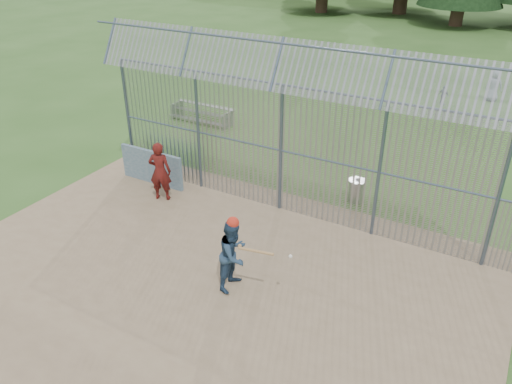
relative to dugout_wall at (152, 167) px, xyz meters
The scene contains 11 objects.
ground 5.47m from the dugout_wall, 32.23° to the right, with size 120.00×120.00×0.00m, color #2D511E.
dirt_infield 5.75m from the dugout_wall, 36.47° to the right, with size 14.00×10.00×0.02m, color #756047.
dugout_wall is the anchor object (origin of this frame).
batter 6.33m from the dugout_wall, 31.95° to the right, with size 0.90×0.70×1.85m, color navy.
onlooker 1.29m from the dugout_wall, 36.39° to the right, with size 0.72×0.47×1.97m, color maroon.
bg_kid_standing 17.89m from the dugout_wall, 59.72° to the left, with size 0.77×0.50×1.58m, color gray.
bg_kid_seated 15.30m from the dugout_wall, 62.79° to the left, with size 0.57×0.24×0.97m, color slate.
batting_gear 6.54m from the dugout_wall, 31.52° to the right, with size 1.69×0.41×0.66m.
trash_can 6.92m from the dugout_wall, 19.16° to the left, with size 0.56×0.56×0.82m.
bleacher 6.09m from the dugout_wall, 108.81° to the left, with size 3.00×0.95×0.72m.
backstop_fence 6.66m from the dugout_wall, ahead, with size 20.09×0.81×5.30m.
Camera 1 is at (6.06, -8.73, 8.01)m, focal length 35.00 mm.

